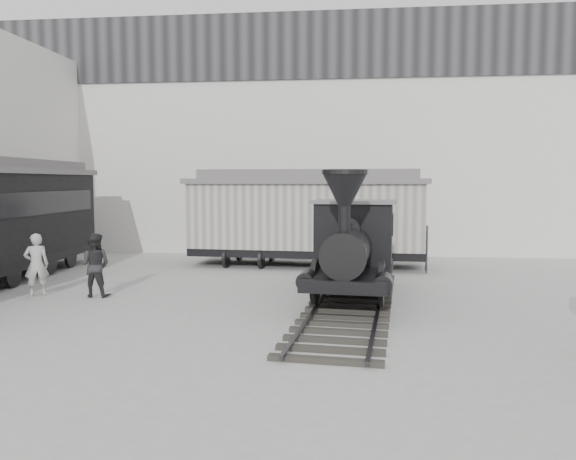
# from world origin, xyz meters

# --- Properties ---
(ground) EXTENTS (90.00, 90.00, 0.00)m
(ground) POSITION_xyz_m (0.00, 0.00, 0.00)
(ground) COLOR #9E9E9B
(north_wall) EXTENTS (34.00, 2.51, 11.00)m
(north_wall) POSITION_xyz_m (0.00, 14.98, 5.55)
(north_wall) COLOR silver
(north_wall) RESTS_ON ground
(locomotive) EXTENTS (3.18, 10.33, 3.59)m
(locomotive) POSITION_xyz_m (1.91, 3.88, 1.33)
(locomotive) COLOR black
(locomotive) RESTS_ON ground
(boxcar) EXTENTS (9.65, 3.59, 3.88)m
(boxcar) POSITION_xyz_m (0.10, 10.36, 2.04)
(boxcar) COLOR black
(boxcar) RESTS_ON ground
(visitor_a) EXTENTS (0.82, 0.74, 1.88)m
(visitor_a) POSITION_xyz_m (-7.45, 3.63, 0.94)
(visitor_a) COLOR #B4B4AE
(visitor_a) RESTS_ON ground
(visitor_b) EXTENTS (0.92, 0.72, 1.89)m
(visitor_b) POSITION_xyz_m (-5.66, 3.71, 0.95)
(visitor_b) COLOR #29292A
(visitor_b) RESTS_ON ground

